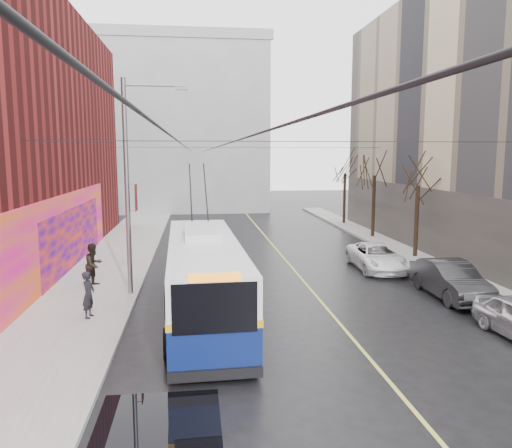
{
  "coord_description": "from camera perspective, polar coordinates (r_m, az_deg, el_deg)",
  "views": [
    {
      "loc": [
        -3.5,
        -10.91,
        5.97
      ],
      "look_at": [
        -0.75,
        11.83,
        2.75
      ],
      "focal_mm": 35.0,
      "sensor_mm": 36.0,
      "label": 1
    }
  ],
  "objects": [
    {
      "name": "trolleybus",
      "position": [
        18.51,
        -5.97,
        -5.9
      ],
      "size": [
        3.03,
        11.78,
        5.54
      ],
      "rotation": [
        0.0,
        0.0,
        0.03
      ],
      "color": "#0A174F",
      "rests_on": "ground"
    },
    {
      "name": "parked_car_b",
      "position": [
        22.46,
        21.33,
        -5.95
      ],
      "size": [
        1.68,
        4.69,
        1.54
      ],
      "primitive_type": "imported",
      "rotation": [
        0.0,
        0.0,
        -0.01
      ],
      "color": "#272729",
      "rests_on": "ground"
    },
    {
      "name": "lane_line",
      "position": [
        26.1,
        4.35,
        -5.24
      ],
      "size": [
        0.12,
        50.0,
        0.01
      ],
      "primitive_type": "cube",
      "color": "#BFB74C",
      "rests_on": "ground"
    },
    {
      "name": "pedestrian_a",
      "position": [
        18.97,
        -18.6,
        -7.65
      ],
      "size": [
        0.51,
        0.68,
        1.68
      ],
      "primitive_type": "imported",
      "rotation": [
        0.0,
        0.0,
        1.39
      ],
      "color": "black",
      "rests_on": "sidewalk_left"
    },
    {
      "name": "building_far",
      "position": [
        56.04,
        -9.62,
        11.01
      ],
      "size": [
        20.5,
        12.1,
        18.0
      ],
      "color": "gray",
      "rests_on": "ground"
    },
    {
      "name": "sidewalk_left",
      "position": [
        24.08,
        -17.56,
        -6.56
      ],
      "size": [
        4.0,
        60.0,
        0.15
      ],
      "primitive_type": "cube",
      "color": "gray",
      "rests_on": "ground"
    },
    {
      "name": "catenary_wires",
      "position": [
        25.7,
        -4.81,
        8.59
      ],
      "size": [
        18.0,
        60.0,
        0.22
      ],
      "color": "black"
    },
    {
      "name": "tree_near",
      "position": [
        29.69,
        18.1,
        5.69
      ],
      "size": [
        3.2,
        3.2,
        6.4
      ],
      "color": "black",
      "rests_on": "ground"
    },
    {
      "name": "streetlight_pole",
      "position": [
        21.11,
        -14.12,
        4.7
      ],
      "size": [
        2.65,
        0.6,
        9.0
      ],
      "color": "slate",
      "rests_on": "ground"
    },
    {
      "name": "parked_car_c",
      "position": [
        26.67,
        13.69,
        -3.68
      ],
      "size": [
        2.39,
        4.93,
        1.35
      ],
      "primitive_type": "imported",
      "rotation": [
        0.0,
        0.0,
        -0.03
      ],
      "color": "white",
      "rests_on": "ground"
    },
    {
      "name": "pigeons_flying",
      "position": [
        21.16,
        -1.67,
        12.73
      ],
      "size": [
        4.39,
        4.75,
        2.11
      ],
      "color": "slate"
    },
    {
      "name": "puddle",
      "position": [
        11.82,
        -11.27,
        -22.48
      ],
      "size": [
        2.78,
        3.82,
        0.01
      ],
      "primitive_type": "cube",
      "color": "black",
      "rests_on": "ground"
    },
    {
      "name": "ground",
      "position": [
        12.92,
        10.25,
        -19.67
      ],
      "size": [
        140.0,
        140.0,
        0.0
      ],
      "primitive_type": "plane",
      "color": "black",
      "rests_on": "ground"
    },
    {
      "name": "sidewalk_right",
      "position": [
        26.76,
        21.26,
        -5.28
      ],
      "size": [
        2.0,
        60.0,
        0.15
      ],
      "primitive_type": "cube",
      "color": "gray",
      "rests_on": "ground"
    },
    {
      "name": "following_car",
      "position": [
        29.11,
        -5.04,
        -2.32
      ],
      "size": [
        2.01,
        4.6,
        1.54
      ],
      "primitive_type": "imported",
      "rotation": [
        0.0,
        0.0,
        -0.04
      ],
      "color": "#ACABB0",
      "rests_on": "ground"
    },
    {
      "name": "tree_mid",
      "position": [
        36.15,
        13.43,
        6.65
      ],
      "size": [
        3.2,
        3.2,
        6.68
      ],
      "color": "black",
      "rests_on": "ground"
    },
    {
      "name": "pedestrian_b",
      "position": [
        23.35,
        -18.06,
        -4.43
      ],
      "size": [
        1.12,
        1.17,
        1.91
      ],
      "primitive_type": "imported",
      "rotation": [
        0.0,
        0.0,
        0.98
      ],
      "color": "black",
      "rests_on": "sidewalk_left"
    },
    {
      "name": "tree_far",
      "position": [
        42.79,
        10.16,
        6.77
      ],
      "size": [
        3.2,
        3.2,
        6.57
      ],
      "color": "black",
      "rests_on": "ground"
    }
  ]
}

